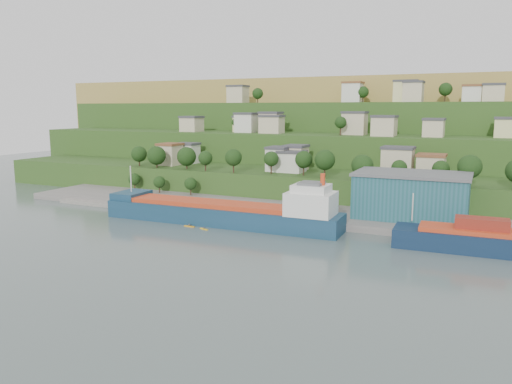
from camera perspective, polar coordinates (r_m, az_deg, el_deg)
The scene contains 10 objects.
ground at distance 130.92m, azimuth -2.52°, elevation -4.82°, with size 500.00×500.00×0.00m, color #42514E.
quay at distance 149.22m, azimuth 9.36°, elevation -3.15°, with size 220.00×26.00×4.00m, color slate.
pebble_beach at distance 179.06m, azimuth -14.97°, elevation -1.22°, with size 40.00×18.00×2.40m, color slate.
hillside at distance 288.99m, azimuth 13.15°, elevation 2.87°, with size 360.00×210.91×96.00m.
cargo_ship_near at distance 140.97m, azimuth -3.33°, elevation -2.58°, with size 70.63×12.92×18.09m.
warehouse at distance 146.54m, azimuth 17.33°, elevation -0.33°, with size 31.11×19.18×12.80m.
caravan at distance 172.58m, azimuth -14.10°, elevation -0.75°, with size 5.41×2.25×2.52m, color silver.
dinghy at distance 171.47m, azimuth -13.27°, elevation -1.09°, with size 3.78×1.42×0.76m, color silver.
kayak_orange at distance 139.94m, azimuth -7.63°, elevation -3.85°, with size 3.30×0.70×0.82m.
kayak_yellow at distance 136.41m, azimuth -5.97°, elevation -4.18°, with size 2.90×1.39×0.72m.
Camera 1 is at (58.80, -112.37, 32.51)m, focal length 35.00 mm.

